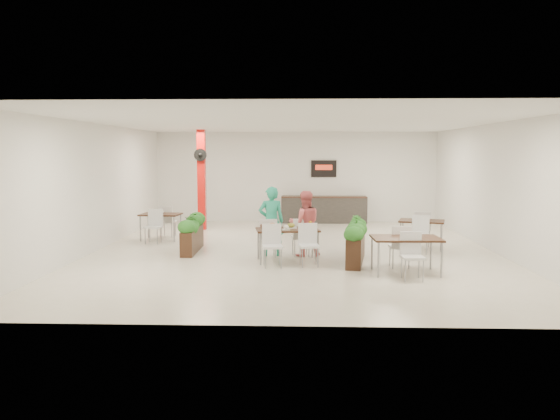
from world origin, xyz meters
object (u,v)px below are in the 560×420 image
(diner_woman, at_px, (305,224))
(planter_left, at_px, (192,232))
(main_table, at_px, (287,234))
(service_counter, at_px, (324,209))
(side_table_c, at_px, (406,243))
(side_table_b, at_px, (422,225))
(diner_man, at_px, (271,221))
(red_column, at_px, (202,179))
(planter_right, at_px, (356,240))
(side_table_a, at_px, (161,218))

(diner_woman, bearing_deg, planter_left, -19.06)
(main_table, distance_m, diner_woman, 0.79)
(service_counter, distance_m, diner_woman, 6.37)
(diner_woman, distance_m, side_table_c, 2.74)
(planter_left, distance_m, side_table_b, 5.84)
(diner_man, distance_m, side_table_c, 3.39)
(service_counter, relative_size, side_table_c, 1.84)
(service_counter, height_order, diner_man, service_counter)
(red_column, bearing_deg, side_table_b, -28.60)
(diner_woman, height_order, planter_left, diner_woman)
(red_column, xyz_separation_m, main_table, (2.85, -5.11, -1.01))
(main_table, relative_size, diner_man, 1.07)
(service_counter, height_order, diner_woman, service_counter)
(red_column, height_order, main_table, red_column)
(service_counter, height_order, main_table, service_counter)
(red_column, xyz_separation_m, service_counter, (4.00, 1.86, -1.15))
(diner_woman, bearing_deg, service_counter, -105.10)
(planter_right, distance_m, side_table_b, 2.53)
(side_table_b, bearing_deg, service_counter, 129.01)
(diner_man, xyz_separation_m, diner_woman, (0.80, 0.00, -0.05))
(red_column, distance_m, diner_man, 5.16)
(main_table, bearing_deg, side_table_a, 140.93)
(red_column, distance_m, side_table_b, 7.21)
(planter_left, height_order, side_table_c, planter_left)
(side_table_a, height_order, side_table_c, same)
(red_column, height_order, diner_woman, red_column)
(red_column, bearing_deg, planter_left, -83.49)
(main_table, relative_size, planter_left, 0.95)
(red_column, height_order, side_table_b, red_column)
(diner_man, height_order, diner_woman, diner_man)
(diner_woman, bearing_deg, side_table_c, 129.97)
(main_table, height_order, side_table_c, same)
(planter_right, relative_size, side_table_a, 1.22)
(red_column, bearing_deg, side_table_a, -110.37)
(diner_woman, bearing_deg, side_table_b, -169.29)
(service_counter, distance_m, side_table_a, 6.26)
(planter_right, distance_m, side_table_c, 1.46)
(side_table_c, bearing_deg, side_table_a, 144.42)
(service_counter, relative_size, side_table_b, 1.79)
(diner_woman, xyz_separation_m, planter_left, (-2.81, 0.53, -0.28))
(planter_left, xyz_separation_m, side_table_c, (4.87, -2.34, 0.14))
(main_table, distance_m, planter_left, 2.68)
(red_column, height_order, side_table_c, red_column)
(planter_left, height_order, planter_right, planter_right)
(main_table, distance_m, diner_man, 0.79)
(main_table, xyz_separation_m, diner_man, (-0.39, 0.66, 0.20))
(service_counter, bearing_deg, diner_woman, -96.64)
(red_column, xyz_separation_m, planter_right, (4.41, -5.14, -1.14))
(diner_man, height_order, planter_right, diner_man)
(planter_right, height_order, side_table_a, planter_right)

